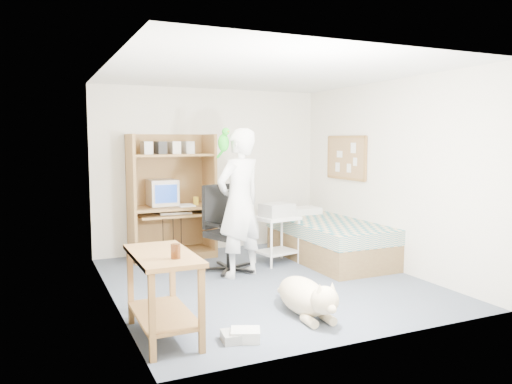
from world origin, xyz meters
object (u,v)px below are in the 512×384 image
at_px(bed, 329,240).
at_px(side_desk, 163,282).
at_px(dog, 306,296).
at_px(office_chair, 226,241).
at_px(person, 239,203).
at_px(printer_cart, 277,232).
at_px(computer_hutch, 171,201).

xyz_separation_m(bed, side_desk, (-2.85, -1.82, 0.21)).
xyz_separation_m(bed, dog, (-1.44, -1.85, -0.10)).
relative_size(office_chair, person, 0.60).
xyz_separation_m(person, printer_cart, (0.72, 0.38, -0.49)).
bearing_deg(person, dog, 71.35).
bearing_deg(bed, person, -170.13).
bearing_deg(office_chair, side_desk, -144.93).
bearing_deg(computer_hutch, bed, -29.29).
bearing_deg(computer_hutch, office_chair, -67.66).
relative_size(computer_hutch, side_desk, 1.80).
bearing_deg(bed, side_desk, -147.50).
relative_size(computer_hutch, bed, 0.89).
xyz_separation_m(side_desk, office_chair, (1.29, 1.86, -0.09)).
bearing_deg(printer_cart, computer_hutch, 128.92).
distance_m(office_chair, dog, 1.91).
bearing_deg(computer_hutch, printer_cart, -39.05).
relative_size(bed, office_chair, 1.81).
distance_m(side_desk, dog, 1.44).
distance_m(office_chair, person, 0.62).
distance_m(person, dog, 1.75).
distance_m(side_desk, printer_cart, 2.84).
height_order(person, printer_cart, person).
bearing_deg(dog, printer_cart, 73.36).
height_order(side_desk, dog, side_desk).
xyz_separation_m(office_chair, dog, (0.11, -1.90, -0.21)).
bearing_deg(person, side_desk, 28.59).
height_order(side_desk, printer_cart, side_desk).
distance_m(bed, side_desk, 3.39).
bearing_deg(bed, printer_cart, 170.88).
distance_m(dog, printer_cart, 2.10).
xyz_separation_m(side_desk, printer_cart, (2.08, 1.94, -0.05)).
height_order(office_chair, dog, office_chair).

